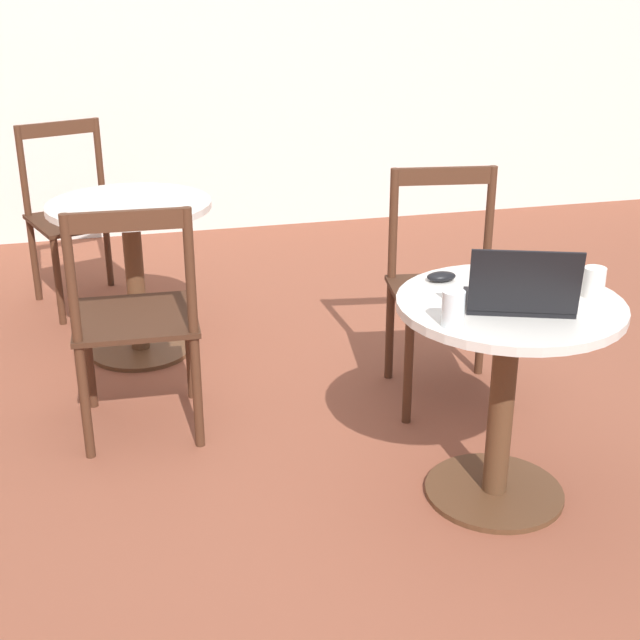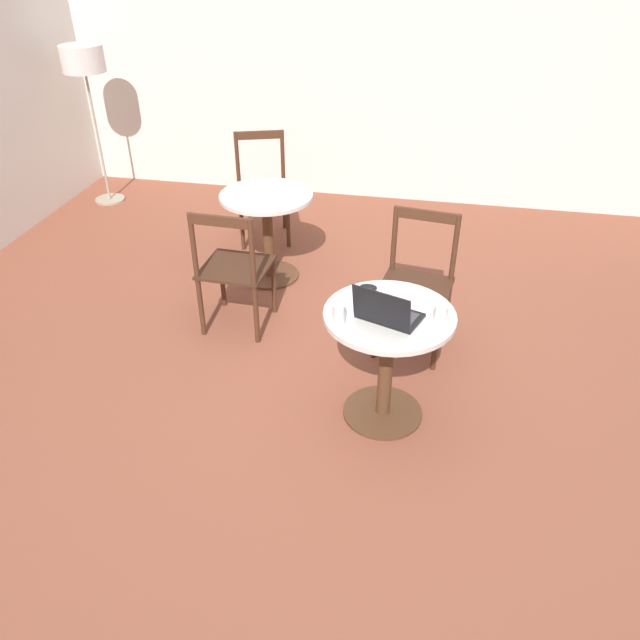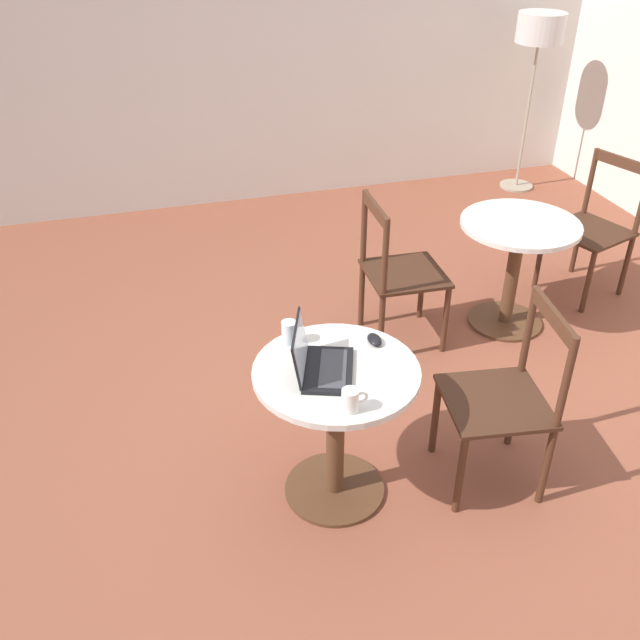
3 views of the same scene
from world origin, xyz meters
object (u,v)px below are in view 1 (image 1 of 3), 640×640
at_px(cafe_table_mid, 133,247).
at_px(chair_mid_left, 136,321).
at_px(drinking_glass, 453,309).
at_px(mouse, 441,276).
at_px(mug, 593,282).
at_px(laptop, 520,295).
at_px(chair_mid_right, 77,217).
at_px(chair_near_right, 447,289).
at_px(cafe_table_near, 505,360).

bearing_deg(cafe_table_mid, chair_mid_left, 177.59).
height_order(chair_mid_left, drinking_glass, chair_mid_left).
height_order(mouse, mug, mug).
relative_size(cafe_table_mid, chair_mid_left, 0.78).
bearing_deg(laptop, mouse, 25.02).
bearing_deg(mouse, drinking_glass, 163.57).
height_order(chair_mid_right, drinking_glass, chair_mid_right).
distance_m(chair_near_right, mouse, 0.66).
bearing_deg(drinking_glass, mug, -77.32).
relative_size(chair_mid_left, mug, 8.48).
xyz_separation_m(cafe_table_near, cafe_table_mid, (1.50, 1.11, 0.00)).
height_order(cafe_table_mid, mug, mug).
bearing_deg(chair_near_right, laptop, 172.12).
height_order(laptop, mouse, laptop).
xyz_separation_m(cafe_table_mid, mug, (-1.53, -1.37, 0.25)).
distance_m(chair_mid_right, mouse, 2.36).
relative_size(chair_near_right, mug, 8.48).
xyz_separation_m(chair_mid_right, drinking_glass, (-2.38, -1.10, 0.30)).
distance_m(mouse, drinking_glass, 0.38).
bearing_deg(chair_mid_right, cafe_table_near, -148.76).
xyz_separation_m(chair_mid_right, chair_mid_left, (-1.49, -0.22, 0.00)).
height_order(cafe_table_near, chair_mid_left, chair_mid_left).
xyz_separation_m(chair_near_right, drinking_glass, (-0.92, 0.36, 0.30)).
bearing_deg(chair_mid_left, chair_mid_right, 8.26).
distance_m(cafe_table_mid, laptop, 1.94).
bearing_deg(cafe_table_near, chair_mid_left, 56.97).
xyz_separation_m(mouse, drinking_glass, (-0.37, 0.11, 0.04)).
bearing_deg(laptop, mug, -79.99).
bearing_deg(cafe_table_near, mouse, 33.12).
xyz_separation_m(chair_mid_left, mouse, (-0.52, -0.99, 0.27)).
bearing_deg(cafe_table_near, chair_mid_right, 31.24).
relative_size(laptop, mug, 3.55).
distance_m(chair_mid_left, mouse, 1.15).
distance_m(laptop, mouse, 0.33).
height_order(chair_mid_left, laptop, laptop).
distance_m(cafe_table_near, mug, 0.37).
height_order(chair_near_right, chair_mid_right, same).
height_order(cafe_table_near, chair_near_right, chair_near_right).
bearing_deg(mouse, laptop, -154.98).
xyz_separation_m(laptop, drinking_glass, (-0.07, 0.25, 0.01)).
relative_size(cafe_table_mid, mug, 6.58).
distance_m(cafe_table_near, chair_mid_right, 2.61).
distance_m(chair_near_right, chair_mid_right, 2.07).
relative_size(cafe_table_mid, chair_near_right, 0.78).
xyz_separation_m(cafe_table_near, laptop, (-0.07, 0.01, 0.25)).
distance_m(cafe_table_mid, drinking_glass, 1.87).
bearing_deg(chair_mid_right, chair_near_right, -134.86).
bearing_deg(mug, laptop, 100.01).
bearing_deg(chair_near_right, mug, -168.76).
distance_m(chair_mid_right, laptop, 2.69).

